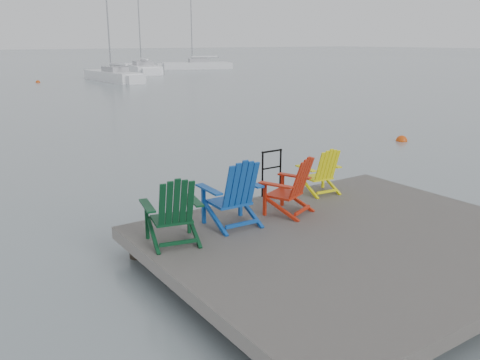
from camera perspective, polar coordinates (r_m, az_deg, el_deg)
ground at (r=8.36m, az=12.49°, el=-9.31°), size 400.00×400.00×0.00m
dock at (r=8.22m, az=12.63°, el=-7.11°), size 6.00×5.00×1.40m
handrail at (r=9.88m, az=3.57°, el=1.34°), size 0.48×0.04×0.90m
chair_green at (r=7.55m, az=-7.51°, el=-3.36°), size 0.96×0.91×1.06m
chair_blue at (r=8.19m, az=-0.71°, el=-1.41°), size 0.93×0.87×1.14m
chair_red at (r=8.84m, az=5.75°, el=-0.59°), size 1.00×0.95×1.03m
chair_yellow at (r=10.11m, az=9.13°, el=1.04°), size 0.78×0.73×0.92m
sailboat_near at (r=46.24m, az=-14.01°, el=11.19°), size 2.60×8.15×11.14m
sailboat_mid at (r=57.74m, az=-10.91°, el=12.14°), size 4.79×10.13×13.35m
sailboat_far at (r=63.81m, az=-4.98°, el=12.64°), size 8.15×4.52×10.99m
buoy_a at (r=18.84m, az=17.68°, el=4.19°), size 0.40×0.40×0.40m
buoy_c at (r=44.93m, az=-11.90°, el=10.75°), size 0.32×0.32×0.32m
buoy_d at (r=46.38m, az=-21.74°, el=10.14°), size 0.37×0.37×0.37m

